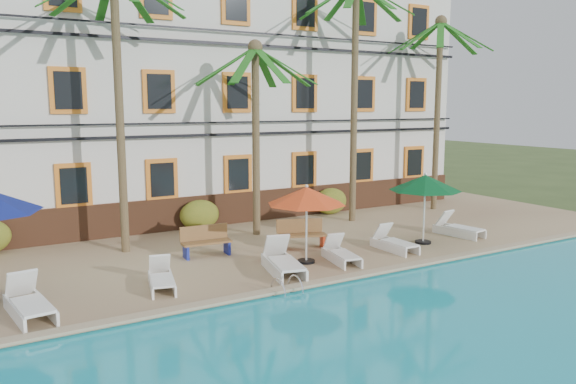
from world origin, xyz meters
TOP-DOWN VIEW (x-y plane):
  - ground at (0.00, 0.00)m, footprint 100.00×100.00m
  - pool_deck at (0.00, 5.00)m, footprint 30.00×12.00m
  - pool_coping at (0.00, -0.90)m, footprint 30.00×0.35m
  - hotel_building at (0.00, 9.98)m, footprint 25.40×6.44m
  - palm_b at (-3.41, 4.83)m, footprint 4.32×4.32m
  - palm_c at (1.22, 4.86)m, footprint 4.32×4.32m
  - palm_d at (5.57, 5.06)m, footprint 4.32×4.32m
  - palm_e at (10.22, 5.31)m, footprint 4.32×4.32m
  - shrub_mid at (-0.24, 6.60)m, footprint 1.50×0.90m
  - shrub_right at (5.59, 6.60)m, footprint 1.50×0.90m
  - umbrella_red at (0.80, 0.91)m, footprint 2.30×2.30m
  - umbrella_green at (5.38, 0.90)m, footprint 2.36×2.36m
  - lounger_a at (-6.62, 0.38)m, footprint 0.93×2.02m
  - lounger_b at (-3.55, 0.78)m, footprint 0.94×1.72m
  - lounger_c at (-0.29, 0.35)m, footprint 1.18×2.17m
  - lounger_d at (1.71, 0.45)m, footprint 0.89×1.73m
  - lounger_e at (3.93, 0.70)m, footprint 0.61×1.71m
  - lounger_f at (7.24, 1.12)m, footprint 0.90×1.85m
  - bench_left at (-1.43, 3.08)m, footprint 1.53×0.57m
  - bench_right at (1.61, 2.42)m, footprint 1.57×0.95m
  - pool_ladder at (-0.96, -1.00)m, footprint 0.54×0.74m

SIDE VIEW (x-z plane):
  - ground at x=0.00m, z-range 0.00..0.00m
  - pool_deck at x=0.00m, z-range 0.00..0.25m
  - pool_ladder at x=-0.96m, z-range -0.12..0.62m
  - pool_coping at x=0.00m, z-range 0.25..0.31m
  - lounger_b at x=-3.55m, z-range 0.11..0.88m
  - lounger_d at x=1.71m, z-range 0.11..0.89m
  - lounger_e at x=3.93m, z-range 0.11..0.91m
  - lounger_f at x=7.24m, z-range 0.10..0.94m
  - lounger_a at x=-6.62m, z-range 0.09..1.01m
  - lounger_c at x=-0.29m, z-range 0.08..1.05m
  - bench_left at x=-1.43m, z-range 0.26..1.18m
  - bench_right at x=1.61m, z-range 0.26..1.18m
  - shrub_mid at x=-0.24m, z-range 0.25..1.35m
  - shrub_right at x=5.59m, z-range 0.25..1.35m
  - umbrella_red at x=0.80m, z-range 1.06..3.36m
  - umbrella_green at x=5.38m, z-range 1.08..3.44m
  - palm_c at x=1.22m, z-range 1.28..8.00m
  - hotel_building at x=0.00m, z-range 0.26..10.49m
  - palm_e at x=10.22m, z-range 1.40..9.67m
  - palm_b at x=-3.41m, z-range 1.44..10.17m
  - palm_d at x=5.57m, z-range 1.47..10.79m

